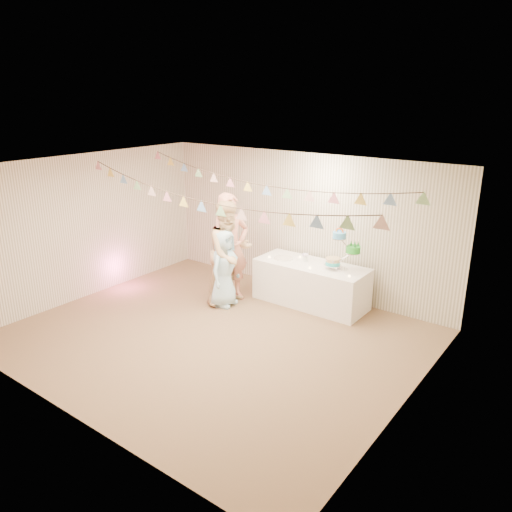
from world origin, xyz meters
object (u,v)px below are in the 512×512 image
Objects in this scene: cake_stand at (342,251)px; person_child at (224,268)px; person_adult_a at (230,248)px; person_adult_b at (230,253)px; table at (311,284)px.

person_child is at bearing -149.98° from cake_stand.
person_adult_b is at bearing -125.40° from person_adult_a.
person_adult_a is 1.05× the size of person_adult_b.
person_adult_a reaches higher than table.
cake_stand is (0.55, 0.05, 0.71)m from table.
person_adult_b is (-1.75, -0.85, -0.16)m from cake_stand.
person_adult_b is (-1.20, -0.80, 0.56)m from table.
person_adult_a is 0.14m from person_adult_b.
person_adult_a is 1.42× the size of person_child.
cake_stand is at bearing -49.43° from person_adult_b.
cake_stand is 1.97m from person_adult_a.
person_adult_a is 0.40m from person_child.
table is 1.07× the size of person_adult_b.
person_child is at bearing -141.28° from table.
person_adult_b is at bearing -146.26° from table.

